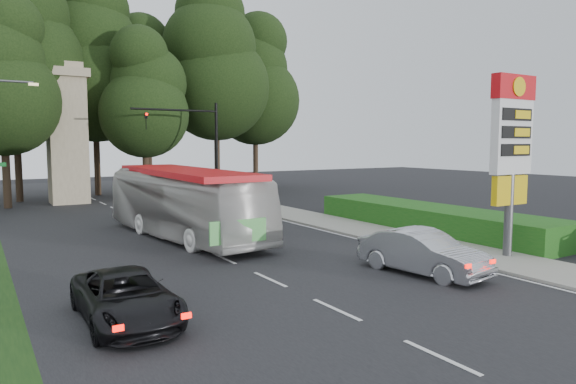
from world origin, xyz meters
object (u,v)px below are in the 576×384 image
gas_station_pylon (512,141)px  monument (67,133)px  traffic_signal_mast (199,139)px  suv_charcoal (126,297)px  sedan_silver (423,252)px  transit_bus (184,204)px

gas_station_pylon → monument: 30.17m
gas_station_pylon → traffic_signal_mast: size_ratio=0.95×
traffic_signal_mast → suv_charcoal: size_ratio=1.64×
sedan_silver → transit_bus: bearing=105.3°
transit_bus → sedan_silver: bearing=-73.0°
gas_station_pylon → monument: bearing=111.8°
gas_station_pylon → transit_bus: (-8.95, 10.36, -2.86)m
sedan_silver → monument: bearing=95.6°
monument → traffic_signal_mast: bearing=-38.0°
gas_station_pylon → suv_charcoal: bearing=177.8°
suv_charcoal → sedan_silver: bearing=-2.6°
gas_station_pylon → suv_charcoal: (-14.07, 0.54, -3.84)m
transit_bus → suv_charcoal: (-5.12, -9.82, -0.98)m
gas_station_pylon → traffic_signal_mast: 22.29m
suv_charcoal → traffic_signal_mast: bearing=64.4°
gas_station_pylon → transit_bus: bearing=130.8°
traffic_signal_mast → transit_bus: bearing=-115.0°
monument → sedan_silver: monument is taller
transit_bus → suv_charcoal: bearing=-123.8°
traffic_signal_mast → sedan_silver: traffic_signal_mast is taller
transit_bus → traffic_signal_mast: bearing=58.8°
gas_station_pylon → transit_bus: size_ratio=0.60×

